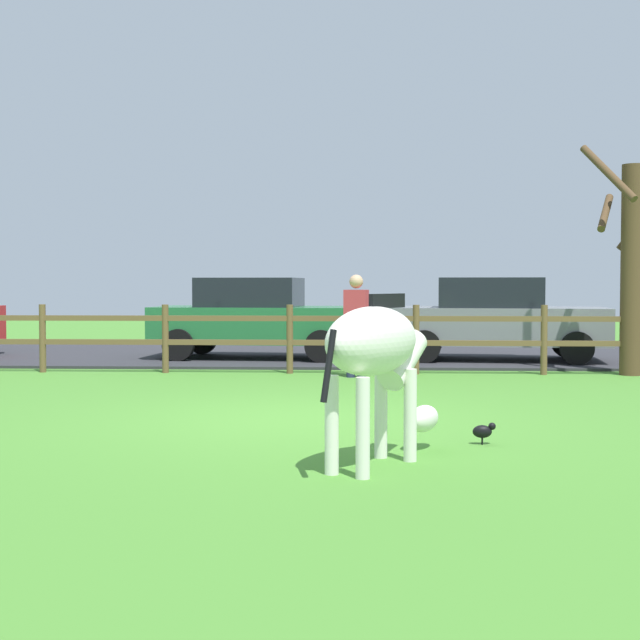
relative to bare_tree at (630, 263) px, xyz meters
The scene contains 9 objects.
ground_plane 7.33m from the bare_tree, 135.08° to the right, with size 60.00×60.00×0.00m, color #47842D.
parking_asphalt 6.85m from the bare_tree, 139.53° to the left, with size 28.00×7.40×0.05m, color #2D2D33.
paddock_fence 5.68m from the bare_tree, behind, with size 21.04×0.11×1.15m.
bare_tree is the anchor object (origin of this frame).
zebra 8.67m from the bare_tree, 119.24° to the right, with size 1.18×1.74×1.41m.
crow_on_grass 7.45m from the bare_tree, 116.31° to the right, with size 0.22×0.10×0.20m.
parked_car_grey 3.06m from the bare_tree, 129.02° to the left, with size 4.17×2.24×1.56m.
parked_car_green 6.96m from the bare_tree, 158.80° to the left, with size 4.13×2.15×1.56m.
visitor_near_fence 4.59m from the bare_tree, behind, with size 0.41×0.31×1.64m.
Camera 1 is at (0.71, -9.82, 1.49)m, focal length 50.28 mm.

